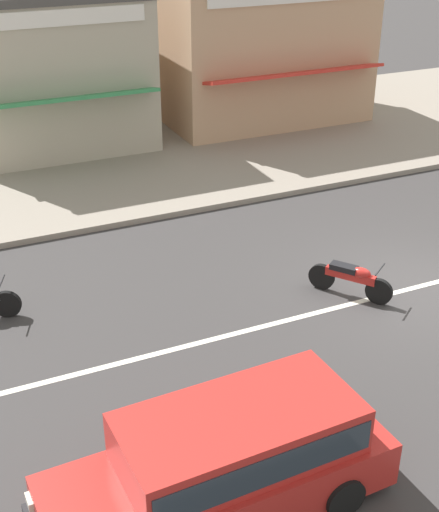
# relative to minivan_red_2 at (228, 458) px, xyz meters

# --- Properties ---
(ground_plane) EXTENTS (160.00, 160.00, 0.00)m
(ground_plane) POSITION_rel_minivan_red_2_xyz_m (6.17, 3.75, -0.84)
(ground_plane) COLOR #383535
(lane_centre_stripe) EXTENTS (50.40, 0.14, 0.01)m
(lane_centre_stripe) POSITION_rel_minivan_red_2_xyz_m (6.17, 3.75, -0.84)
(lane_centre_stripe) COLOR silver
(lane_centre_stripe) RESTS_ON ground
(kerb_strip) EXTENTS (68.00, 10.00, 0.15)m
(kerb_strip) POSITION_rel_minivan_red_2_xyz_m (6.17, 14.19, -0.77)
(kerb_strip) COLOR gray
(kerb_strip) RESTS_ON ground
(minivan_red_2) EXTENTS (4.87, 1.97, 1.56)m
(minivan_red_2) POSITION_rel_minivan_red_2_xyz_m (0.00, 0.00, 0.00)
(minivan_red_2) COLOR red
(minivan_red_2) RESTS_ON ground
(motorcycle_0) EXTENTS (1.16, 1.52, 0.80)m
(motorcycle_0) POSITION_rel_minivan_red_2_xyz_m (4.67, 4.03, -0.42)
(motorcycle_0) COLOR black
(motorcycle_0) RESTS_ON ground
(shopfront_corner_warung) EXTENTS (5.63, 6.31, 4.73)m
(shopfront_corner_warung) POSITION_rel_minivan_red_2_xyz_m (1.37, 16.45, 1.68)
(shopfront_corner_warung) COLOR #B2A893
(shopfront_corner_warung) RESTS_ON kerb_strip
(shopfront_mid_block) EXTENTS (6.99, 5.41, 4.91)m
(shopfront_mid_block) POSITION_rel_minivan_red_2_xyz_m (8.57, 15.96, 1.77)
(shopfront_mid_block) COLOR tan
(shopfront_mid_block) RESTS_ON kerb_strip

